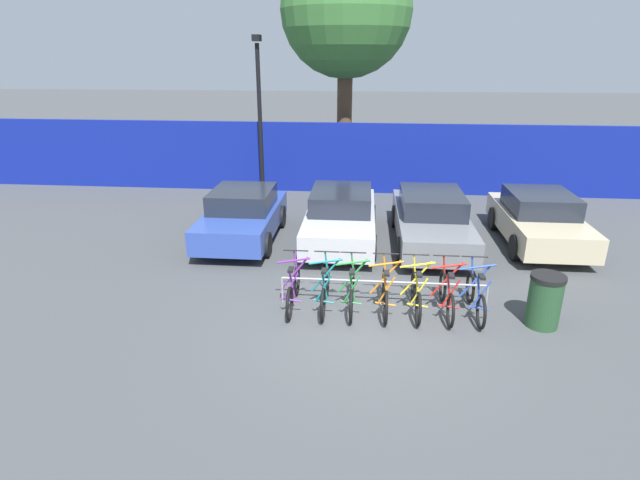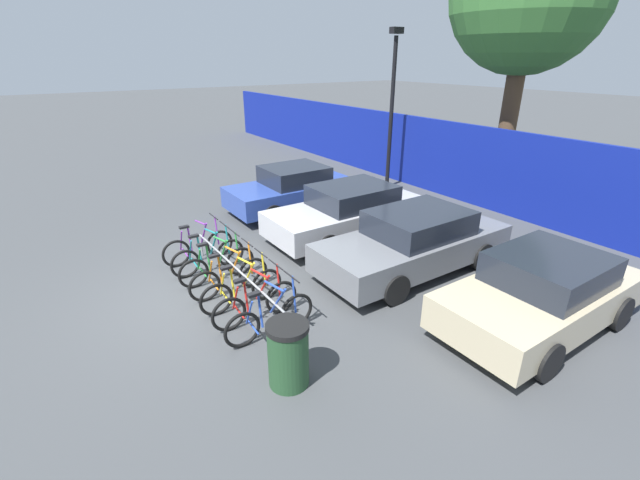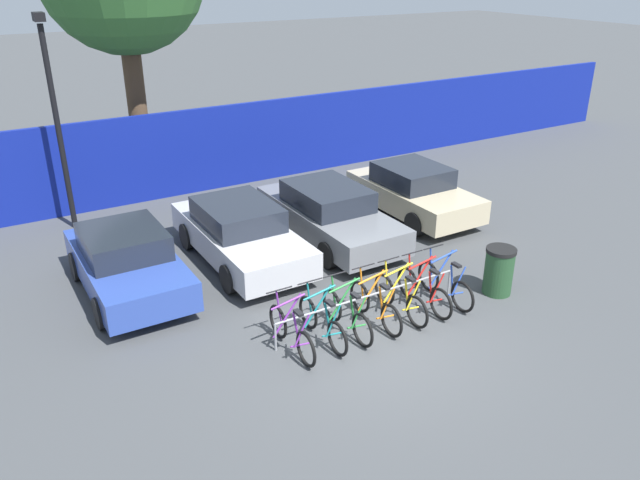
{
  "view_description": "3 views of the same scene",
  "coord_description": "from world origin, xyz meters",
  "px_view_note": "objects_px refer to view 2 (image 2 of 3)",
  "views": [
    {
      "loc": [
        -0.1,
        -8.41,
        4.84
      ],
      "look_at": [
        -1.01,
        1.61,
        1.04
      ],
      "focal_mm": 28.0,
      "sensor_mm": 36.0,
      "label": 1
    },
    {
      "loc": [
        7.75,
        -2.24,
        4.51
      ],
      "look_at": [
        1.42,
        2.04,
        1.2
      ],
      "focal_mm": 24.0,
      "sensor_mm": 36.0,
      "label": 2
    },
    {
      "loc": [
        -5.85,
        -7.88,
        6.48
      ],
      "look_at": [
        0.17,
        2.25,
        1.16
      ],
      "focal_mm": 35.0,
      "sensor_mm": 36.0,
      "label": 3
    }
  ],
  "objects_px": {
    "bicycle_green": "(217,265)",
    "bicycle_red": "(256,303)",
    "trash_bin": "(288,354)",
    "bicycle_blue": "(270,318)",
    "bicycle_orange": "(230,277)",
    "bicycle_yellow": "(242,290)",
    "lamp_post": "(392,102)",
    "bike_rack": "(235,270)",
    "car_blue": "(293,189)",
    "car_silver": "(350,212)",
    "bicycle_purple": "(198,246)",
    "car_grey": "(414,242)",
    "car_beige": "(542,293)",
    "bicycle_teal": "(208,256)"
  },
  "relations": [
    {
      "from": "bicycle_green",
      "to": "bicycle_red",
      "type": "distance_m",
      "value": 1.85
    },
    {
      "from": "trash_bin",
      "to": "bicycle_blue",
      "type": "bearing_deg",
      "value": 164.57
    },
    {
      "from": "bicycle_orange",
      "to": "bicycle_yellow",
      "type": "bearing_deg",
      "value": -2.19
    },
    {
      "from": "lamp_post",
      "to": "bicycle_red",
      "type": "bearing_deg",
      "value": -56.64
    },
    {
      "from": "bike_rack",
      "to": "trash_bin",
      "type": "bearing_deg",
      "value": -9.05
    },
    {
      "from": "bicycle_green",
      "to": "bicycle_orange",
      "type": "distance_m",
      "value": 0.65
    },
    {
      "from": "bicycle_blue",
      "to": "car_blue",
      "type": "height_order",
      "value": "car_blue"
    },
    {
      "from": "bicycle_green",
      "to": "car_silver",
      "type": "bearing_deg",
      "value": 95.27
    },
    {
      "from": "bicycle_purple",
      "to": "car_grey",
      "type": "distance_m",
      "value": 5.0
    },
    {
      "from": "bicycle_red",
      "to": "lamp_post",
      "type": "xyz_separation_m",
      "value": [
        -5.25,
        7.97,
        2.65
      ]
    },
    {
      "from": "car_beige",
      "to": "trash_bin",
      "type": "relative_size",
      "value": 3.88
    },
    {
      "from": "bicycle_green",
      "to": "bicycle_yellow",
      "type": "relative_size",
      "value": 1.0
    },
    {
      "from": "bicycle_purple",
      "to": "bicycle_teal",
      "type": "relative_size",
      "value": 1.0
    },
    {
      "from": "bicycle_yellow",
      "to": "bicycle_blue",
      "type": "height_order",
      "value": "same"
    },
    {
      "from": "bicycle_teal",
      "to": "car_beige",
      "type": "height_order",
      "value": "car_beige"
    },
    {
      "from": "bicycle_orange",
      "to": "car_blue",
      "type": "height_order",
      "value": "car_blue"
    },
    {
      "from": "bicycle_green",
      "to": "bicycle_teal",
      "type": "bearing_deg",
      "value": 178.99
    },
    {
      "from": "bike_rack",
      "to": "car_silver",
      "type": "relative_size",
      "value": 0.93
    },
    {
      "from": "bicycle_yellow",
      "to": "bicycle_red",
      "type": "distance_m",
      "value": 0.59
    },
    {
      "from": "car_silver",
      "to": "bicycle_blue",
      "type": "bearing_deg",
      "value": -53.94
    },
    {
      "from": "bicycle_green",
      "to": "car_blue",
      "type": "xyz_separation_m",
      "value": [
        -3.08,
        3.72,
        0.31
      ]
    },
    {
      "from": "car_grey",
      "to": "bicycle_purple",
      "type": "bearing_deg",
      "value": -129.19
    },
    {
      "from": "lamp_post",
      "to": "bike_rack",
      "type": "bearing_deg",
      "value": -62.86
    },
    {
      "from": "bicycle_teal",
      "to": "bicycle_green",
      "type": "xyz_separation_m",
      "value": [
        0.54,
        0.0,
        0.0
      ]
    },
    {
      "from": "bicycle_blue",
      "to": "car_beige",
      "type": "distance_m",
      "value": 4.76
    },
    {
      "from": "bicycle_blue",
      "to": "lamp_post",
      "type": "height_order",
      "value": "lamp_post"
    },
    {
      "from": "lamp_post",
      "to": "trash_bin",
      "type": "distance_m",
      "value": 11.13
    },
    {
      "from": "bicycle_orange",
      "to": "bicycle_yellow",
      "type": "height_order",
      "value": "same"
    },
    {
      "from": "bicycle_orange",
      "to": "bicycle_red",
      "type": "distance_m",
      "value": 1.2
    },
    {
      "from": "car_silver",
      "to": "car_grey",
      "type": "xyz_separation_m",
      "value": [
        2.4,
        -0.03,
        0.0
      ]
    },
    {
      "from": "car_beige",
      "to": "lamp_post",
      "type": "distance_m",
      "value": 9.38
    },
    {
      "from": "bicycle_purple",
      "to": "lamp_post",
      "type": "distance_m",
      "value": 8.69
    },
    {
      "from": "bicycle_yellow",
      "to": "car_blue",
      "type": "height_order",
      "value": "car_blue"
    },
    {
      "from": "bicycle_blue",
      "to": "bicycle_green",
      "type": "bearing_deg",
      "value": -179.16
    },
    {
      "from": "bicycle_orange",
      "to": "bicycle_blue",
      "type": "relative_size",
      "value": 1.0
    },
    {
      "from": "bicycle_green",
      "to": "bicycle_orange",
      "type": "relative_size",
      "value": 1.0
    },
    {
      "from": "car_blue",
      "to": "bicycle_green",
      "type": "bearing_deg",
      "value": -50.3
    },
    {
      "from": "bicycle_teal",
      "to": "bicycle_yellow",
      "type": "xyz_separation_m",
      "value": [
        1.8,
        0.0,
        0.0
      ]
    },
    {
      "from": "bicycle_purple",
      "to": "car_silver",
      "type": "distance_m",
      "value": 3.98
    },
    {
      "from": "bicycle_teal",
      "to": "car_grey",
      "type": "xyz_separation_m",
      "value": [
        2.51,
        3.87,
        0.31
      ]
    },
    {
      "from": "bicycle_blue",
      "to": "bicycle_yellow",
      "type": "bearing_deg",
      "value": -179.16
    },
    {
      "from": "bicycle_purple",
      "to": "bicycle_blue",
      "type": "relative_size",
      "value": 1.0
    },
    {
      "from": "car_blue",
      "to": "bicycle_blue",
      "type": "bearing_deg",
      "value": -34.06
    },
    {
      "from": "bicycle_orange",
      "to": "car_grey",
      "type": "relative_size",
      "value": 0.37
    },
    {
      "from": "bicycle_green",
      "to": "trash_bin",
      "type": "xyz_separation_m",
      "value": [
        3.58,
        -0.32,
        0.14
      ]
    },
    {
      "from": "car_grey",
      "to": "trash_bin",
      "type": "relative_size",
      "value": 4.45
    },
    {
      "from": "bicycle_green",
      "to": "trash_bin",
      "type": "relative_size",
      "value": 1.66
    },
    {
      "from": "bicycle_teal",
      "to": "car_blue",
      "type": "bearing_deg",
      "value": 122.59
    },
    {
      "from": "car_grey",
      "to": "bicycle_yellow",
      "type": "bearing_deg",
      "value": -100.48
    },
    {
      "from": "car_beige",
      "to": "bicycle_teal",
      "type": "bearing_deg",
      "value": -142.57
    }
  ]
}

